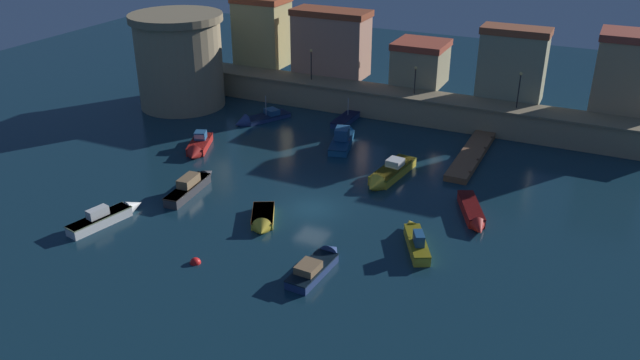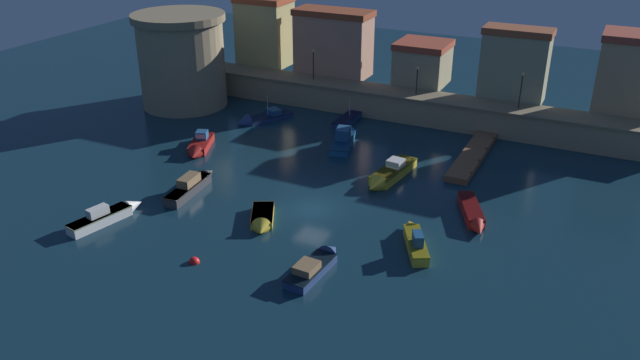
{
  "view_description": "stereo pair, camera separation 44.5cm",
  "coord_description": "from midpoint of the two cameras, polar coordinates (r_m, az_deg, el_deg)",
  "views": [
    {
      "loc": [
        19.96,
        -40.72,
        24.07
      ],
      "look_at": [
        0.0,
        1.49,
        1.92
      ],
      "focal_mm": 36.27,
      "sensor_mm": 36.0,
      "label": 1
    },
    {
      "loc": [
        20.36,
        -40.52,
        24.07
      ],
      "look_at": [
        0.0,
        1.49,
        1.92
      ],
      "focal_mm": 36.27,
      "sensor_mm": 36.0,
      "label": 2
    }
  ],
  "objects": [
    {
      "name": "quay_wall",
      "position": [
        70.81,
        7.46,
        6.54
      ],
      "size": [
        50.13,
        3.89,
        2.9
      ],
      "color": "#9E8966",
      "rests_on": "ground"
    },
    {
      "name": "fortress_tower",
      "position": [
        75.08,
        -12.46,
        10.29
      ],
      "size": [
        10.25,
        10.25,
        10.4
      ],
      "color": "#9E8966",
      "rests_on": "ground"
    },
    {
      "name": "moored_boat_10",
      "position": [
        55.1,
        -11.44,
        -0.42
      ],
      "size": [
        1.85,
        7.04,
        1.72
      ],
      "rotation": [
        0.0,
        0.0,
        1.66
      ],
      "color": "#333338",
      "rests_on": "ground"
    },
    {
      "name": "moored_boat_4",
      "position": [
        56.36,
        5.79,
        0.5
      ],
      "size": [
        2.64,
        7.48,
        1.86
      ],
      "rotation": [
        0.0,
        0.0,
        -1.7
      ],
      "color": "gold",
      "rests_on": "ground"
    },
    {
      "name": "ground_plane",
      "position": [
        51.34,
        -0.96,
        -2.58
      ],
      "size": [
        129.55,
        129.55,
        0.0
      ],
      "primitive_type": "plane",
      "color": "#112D3D"
    },
    {
      "name": "moored_boat_0",
      "position": [
        51.94,
        -18.43,
        -3.03
      ],
      "size": [
        2.65,
        6.52,
        1.69
      ],
      "rotation": [
        0.0,
        0.0,
        1.34
      ],
      "color": "white",
      "rests_on": "ground"
    },
    {
      "name": "old_town_backdrop",
      "position": [
        73.2,
        8.37,
        11.13
      ],
      "size": [
        47.52,
        5.56,
        8.28
      ],
      "color": "tan",
      "rests_on": "ground"
    },
    {
      "name": "moored_boat_1",
      "position": [
        46.74,
        8.16,
        -5.18
      ],
      "size": [
        3.69,
        5.76,
        1.77
      ],
      "rotation": [
        0.0,
        0.0,
        2.04
      ],
      "color": "gold",
      "rests_on": "ground"
    },
    {
      "name": "quay_lamp_0",
      "position": [
        73.83,
        -0.96,
        10.58
      ],
      "size": [
        0.32,
        0.32,
        3.48
      ],
      "color": "black",
      "rests_on": "quay_wall"
    },
    {
      "name": "quay_lamp_2",
      "position": [
        67.27,
        17.01,
        8.07
      ],
      "size": [
        0.32,
        0.32,
        3.65
      ],
      "color": "black",
      "rests_on": "quay_wall"
    },
    {
      "name": "moored_boat_3",
      "position": [
        69.9,
        -5.79,
        5.36
      ],
      "size": [
        4.66,
        6.63,
        3.34
      ],
      "rotation": [
        0.0,
        0.0,
        -2.05
      ],
      "color": "navy",
      "rests_on": "ground"
    },
    {
      "name": "moored_boat_5",
      "position": [
        51.08,
        13.1,
        -2.91
      ],
      "size": [
        3.72,
        6.26,
        1.19
      ],
      "rotation": [
        0.0,
        0.0,
        -1.15
      ],
      "color": "red",
      "rests_on": "ground"
    },
    {
      "name": "pier_dock",
      "position": [
        62.0,
        13.01,
        2.15
      ],
      "size": [
        2.01,
        12.08,
        0.7
      ],
      "color": "brown",
      "rests_on": "ground"
    },
    {
      "name": "quay_lamp_1",
      "position": [
        69.57,
        8.23,
        9.14
      ],
      "size": [
        0.32,
        0.32,
        2.98
      ],
      "color": "black",
      "rests_on": "quay_wall"
    },
    {
      "name": "moored_boat_6",
      "position": [
        43.66,
        -0.45,
        -7.42
      ],
      "size": [
        1.9,
        5.89,
        1.58
      ],
      "rotation": [
        0.0,
        0.0,
        1.51
      ],
      "color": "navy",
      "rests_on": "ground"
    },
    {
      "name": "moored_boat_8",
      "position": [
        70.78,
        2.63,
        5.77
      ],
      "size": [
        1.55,
        7.26,
        2.92
      ],
      "rotation": [
        0.0,
        0.0,
        1.56
      ],
      "color": "navy",
      "rests_on": "ground"
    },
    {
      "name": "moored_boat_9",
      "position": [
        49.2,
        -5.36,
        -3.61
      ],
      "size": [
        3.49,
        4.76,
        1.54
      ],
      "rotation": [
        0.0,
        0.0,
        -1.1
      ],
      "color": "gold",
      "rests_on": "ground"
    },
    {
      "name": "mooring_buoy_0",
      "position": [
        45.4,
        -11.21,
        -7.19
      ],
      "size": [
        0.76,
        0.76,
        0.76
      ],
      "primitive_type": "sphere",
      "color": "red",
      "rests_on": "ground"
    },
    {
      "name": "moored_boat_2",
      "position": [
        63.99,
        1.86,
        3.78
      ],
      "size": [
        3.44,
        7.2,
        2.26
      ],
      "rotation": [
        0.0,
        0.0,
        1.83
      ],
      "color": "#195689",
      "rests_on": "ground"
    },
    {
      "name": "moored_boat_7",
      "position": [
        63.03,
        -10.92,
        2.91
      ],
      "size": [
        3.63,
        5.85,
        1.91
      ],
      "rotation": [
        0.0,
        0.0,
        -1.19
      ],
      "color": "red",
      "rests_on": "ground"
    }
  ]
}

